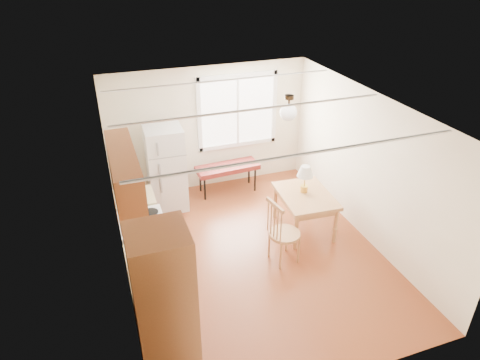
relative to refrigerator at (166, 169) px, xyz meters
name	(u,v)px	position (x,y,z in m)	size (l,w,h in m)	color
room_shell	(254,188)	(1.00, -1.92, 0.44)	(4.60, 5.60, 2.62)	#602713
kitchen_run	(148,259)	(-0.72, -2.55, 0.03)	(0.65, 3.40, 2.20)	brown
window_unit	(238,111)	(1.60, 0.56, 0.74)	(1.64, 0.05, 1.51)	white
pendant_light	(288,111)	(1.70, -1.52, 1.42)	(0.26, 0.26, 0.40)	black
refrigerator	(166,169)	(0.00, 0.00, 0.00)	(0.69, 0.71, 1.62)	silver
bench	(227,168)	(1.25, 0.17, -0.29)	(1.29, 0.54, 0.58)	#5C1815
dining_table	(305,199)	(2.10, -1.55, -0.21)	(0.92, 1.19, 0.71)	#9F6A3D
chair	(279,228)	(1.31, -2.23, -0.17)	(0.51, 0.50, 1.12)	#9F6A3D
table_lamp	(305,173)	(2.12, -1.44, 0.25)	(0.28, 0.28, 0.49)	gold
coffee_maker	(153,275)	(-0.72, -3.10, 0.22)	(0.19, 0.25, 0.37)	black
kettle	(141,256)	(-0.81, -2.66, 0.19)	(0.13, 0.13, 0.25)	red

